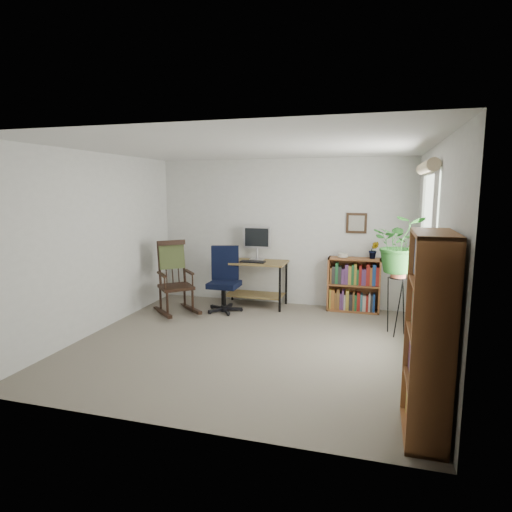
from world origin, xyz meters
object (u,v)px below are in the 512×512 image
(desk, at_px, (255,284))
(tall_bookshelf, at_px, (428,336))
(rocking_chair, at_px, (176,277))
(office_chair, at_px, (224,279))
(low_bookshelf, at_px, (354,285))

(desk, distance_m, tall_bookshelf, 4.00)
(desk, distance_m, rocking_chair, 1.30)
(rocking_chair, height_order, tall_bookshelf, tall_bookshelf)
(tall_bookshelf, bearing_deg, office_chair, 133.95)
(office_chair, bearing_deg, desk, 36.07)
(office_chair, bearing_deg, rocking_chair, -172.67)
(desk, xyz_separation_m, rocking_chair, (-1.06, -0.73, 0.20))
(low_bookshelf, bearing_deg, desk, -175.67)
(office_chair, height_order, low_bookshelf, office_chair)
(low_bookshelf, height_order, tall_bookshelf, tall_bookshelf)
(low_bookshelf, bearing_deg, tall_bookshelf, -77.80)
(rocking_chair, bearing_deg, desk, -7.57)
(low_bookshelf, bearing_deg, rocking_chair, -162.11)
(desk, height_order, rocking_chair, rocking_chair)
(rocking_chair, xyz_separation_m, low_bookshelf, (2.64, 0.85, -0.14))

